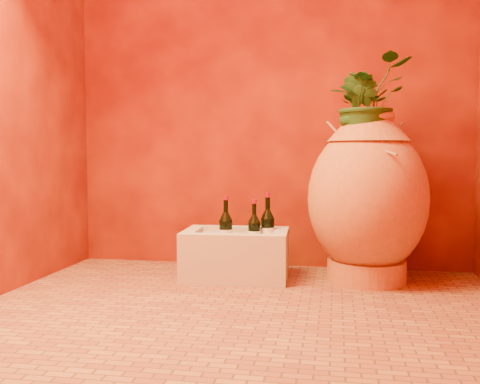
% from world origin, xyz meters
% --- Properties ---
extents(floor, '(2.50, 2.50, 0.00)m').
position_xyz_m(floor, '(0.00, 0.00, 0.00)').
color(floor, '#935930').
rests_on(floor, ground).
extents(wall_back, '(2.50, 0.02, 2.50)m').
position_xyz_m(wall_back, '(0.00, 1.00, 1.25)').
color(wall_back, '#560A04').
rests_on(wall_back, ground).
extents(amphora, '(0.80, 0.80, 0.95)m').
position_xyz_m(amphora, '(0.60, 0.65, 0.47)').
color(amphora, '#BC6535').
rests_on(amphora, floor).
extents(stone_basin, '(0.61, 0.43, 0.28)m').
position_xyz_m(stone_basin, '(-0.14, 0.61, 0.13)').
color(stone_basin, '#BBAF9B').
rests_on(stone_basin, floor).
extents(wine_bottle_a, '(0.08, 0.08, 0.33)m').
position_xyz_m(wine_bottle_a, '(-0.20, 0.59, 0.27)').
color(wine_bottle_a, black).
rests_on(wine_bottle_a, stone_basin).
extents(wine_bottle_b, '(0.08, 0.08, 0.34)m').
position_xyz_m(wine_bottle_b, '(0.03, 0.67, 0.27)').
color(wine_bottle_b, black).
rests_on(wine_bottle_b, stone_basin).
extents(wine_bottle_c, '(0.07, 0.07, 0.30)m').
position_xyz_m(wine_bottle_c, '(-0.04, 0.62, 0.26)').
color(wine_bottle_c, black).
rests_on(wine_bottle_c, stone_basin).
extents(wall_tap, '(0.06, 0.13, 0.15)m').
position_xyz_m(wall_tap, '(0.48, 0.93, 0.77)').
color(wall_tap, '#9F6624').
rests_on(wall_tap, wall_back).
extents(plant_main, '(0.59, 0.59, 0.50)m').
position_xyz_m(plant_main, '(0.59, 0.66, 1.00)').
color(plant_main, '#1A4518').
rests_on(plant_main, amphora).
extents(plant_side, '(0.29, 0.29, 0.42)m').
position_xyz_m(plant_side, '(0.54, 0.60, 0.95)').
color(plant_side, '#1A4518').
rests_on(plant_side, amphora).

